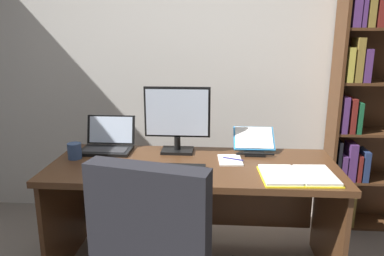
{
  "coord_description": "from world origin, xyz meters",
  "views": [
    {
      "loc": [
        0.19,
        -1.27,
        1.56
      ],
      "look_at": [
        0.03,
        0.9,
        1.0
      ],
      "focal_mm": 34.44,
      "sensor_mm": 36.0,
      "label": 1
    }
  ],
  "objects_px": {
    "bookshelf": "(380,110)",
    "reading_stand_with_book": "(254,141)",
    "desk": "(194,188)",
    "notepad": "(230,160)",
    "open_binder": "(298,175)",
    "pen": "(233,159)",
    "laptop": "(108,143)",
    "monitor": "(177,120)",
    "computer_mouse": "(122,167)",
    "coffee_mug": "(75,151)",
    "keyboard": "(171,169)"
  },
  "relations": [
    {
      "from": "bookshelf",
      "to": "reading_stand_with_book",
      "type": "xyz_separation_m",
      "value": [
        -1.02,
        -0.42,
        -0.16
      ]
    },
    {
      "from": "desk",
      "to": "pen",
      "type": "bearing_deg",
      "value": -1.38
    },
    {
      "from": "notepad",
      "to": "laptop",
      "type": "bearing_deg",
      "value": 168.98
    },
    {
      "from": "desk",
      "to": "notepad",
      "type": "relative_size",
      "value": 8.74
    },
    {
      "from": "reading_stand_with_book",
      "to": "notepad",
      "type": "bearing_deg",
      "value": -128.31
    },
    {
      "from": "laptop",
      "to": "coffee_mug",
      "type": "xyz_separation_m",
      "value": [
        -0.17,
        -0.2,
        0.0
      ]
    },
    {
      "from": "computer_mouse",
      "to": "reading_stand_with_book",
      "type": "distance_m",
      "value": 0.94
    },
    {
      "from": "desk",
      "to": "coffee_mug",
      "type": "height_order",
      "value": "coffee_mug"
    },
    {
      "from": "desk",
      "to": "pen",
      "type": "distance_m",
      "value": 0.33
    },
    {
      "from": "bookshelf",
      "to": "open_binder",
      "type": "bearing_deg",
      "value": -131.82
    },
    {
      "from": "keyboard",
      "to": "computer_mouse",
      "type": "distance_m",
      "value": 0.3
    },
    {
      "from": "notepad",
      "to": "pen",
      "type": "xyz_separation_m",
      "value": [
        0.02,
        0.0,
        0.01
      ]
    },
    {
      "from": "desk",
      "to": "notepad",
      "type": "distance_m",
      "value": 0.31
    },
    {
      "from": "notepad",
      "to": "monitor",
      "type": "bearing_deg",
      "value": 155.56
    },
    {
      "from": "keyboard",
      "to": "pen",
      "type": "xyz_separation_m",
      "value": [
        0.39,
        0.21,
        0.0
      ]
    },
    {
      "from": "desk",
      "to": "pen",
      "type": "relative_size",
      "value": 13.1
    },
    {
      "from": "pen",
      "to": "notepad",
      "type": "bearing_deg",
      "value": 180.0
    },
    {
      "from": "keyboard",
      "to": "pen",
      "type": "relative_size",
      "value": 3.0
    },
    {
      "from": "reading_stand_with_book",
      "to": "pen",
      "type": "xyz_separation_m",
      "value": [
        -0.15,
        -0.22,
        -0.06
      ]
    },
    {
      "from": "open_binder",
      "to": "coffee_mug",
      "type": "relative_size",
      "value": 4.19
    },
    {
      "from": "monitor",
      "to": "notepad",
      "type": "height_order",
      "value": "monitor"
    },
    {
      "from": "monitor",
      "to": "notepad",
      "type": "bearing_deg",
      "value": -24.44
    },
    {
      "from": "desk",
      "to": "laptop",
      "type": "height_order",
      "value": "laptop"
    },
    {
      "from": "desk",
      "to": "notepad",
      "type": "bearing_deg",
      "value": -1.5
    },
    {
      "from": "reading_stand_with_book",
      "to": "open_binder",
      "type": "height_order",
      "value": "reading_stand_with_book"
    },
    {
      "from": "open_binder",
      "to": "reading_stand_with_book",
      "type": "bearing_deg",
      "value": 110.62
    },
    {
      "from": "open_binder",
      "to": "coffee_mug",
      "type": "distance_m",
      "value": 1.43
    },
    {
      "from": "open_binder",
      "to": "pen",
      "type": "xyz_separation_m",
      "value": [
        -0.36,
        0.26,
        0.0
      ]
    },
    {
      "from": "notepad",
      "to": "pen",
      "type": "distance_m",
      "value": 0.02
    },
    {
      "from": "reading_stand_with_book",
      "to": "pen",
      "type": "distance_m",
      "value": 0.27
    },
    {
      "from": "keyboard",
      "to": "notepad",
      "type": "distance_m",
      "value": 0.42
    },
    {
      "from": "laptop",
      "to": "pen",
      "type": "relative_size",
      "value": 2.51
    },
    {
      "from": "desk",
      "to": "bookshelf",
      "type": "distance_m",
      "value": 1.62
    },
    {
      "from": "computer_mouse",
      "to": "notepad",
      "type": "height_order",
      "value": "computer_mouse"
    },
    {
      "from": "keyboard",
      "to": "coffee_mug",
      "type": "xyz_separation_m",
      "value": [
        -0.67,
        0.18,
        0.04
      ]
    },
    {
      "from": "monitor",
      "to": "pen",
      "type": "height_order",
      "value": "monitor"
    },
    {
      "from": "open_binder",
      "to": "notepad",
      "type": "height_order",
      "value": "open_binder"
    },
    {
      "from": "laptop",
      "to": "reading_stand_with_book",
      "type": "relative_size",
      "value": 1.24
    },
    {
      "from": "computer_mouse",
      "to": "open_binder",
      "type": "height_order",
      "value": "computer_mouse"
    },
    {
      "from": "notepad",
      "to": "desk",
      "type": "bearing_deg",
      "value": 178.5
    },
    {
      "from": "keyboard",
      "to": "open_binder",
      "type": "distance_m",
      "value": 0.75
    },
    {
      "from": "reading_stand_with_book",
      "to": "open_binder",
      "type": "xyz_separation_m",
      "value": [
        0.21,
        -0.48,
        -0.06
      ]
    },
    {
      "from": "keyboard",
      "to": "reading_stand_with_book",
      "type": "relative_size",
      "value": 1.47
    },
    {
      "from": "monitor",
      "to": "laptop",
      "type": "relative_size",
      "value": 1.31
    },
    {
      "from": "laptop",
      "to": "pen",
      "type": "bearing_deg",
      "value": -10.78
    },
    {
      "from": "open_binder",
      "to": "pen",
      "type": "relative_size",
      "value": 3.17
    },
    {
      "from": "desk",
      "to": "coffee_mug",
      "type": "distance_m",
      "value": 0.83
    },
    {
      "from": "notepad",
      "to": "open_binder",
      "type": "bearing_deg",
      "value": -34.2
    },
    {
      "from": "laptop",
      "to": "pen",
      "type": "distance_m",
      "value": 0.9
    },
    {
      "from": "monitor",
      "to": "open_binder",
      "type": "bearing_deg",
      "value": -29.68
    }
  ]
}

